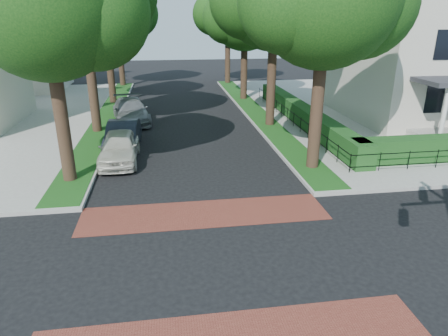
{
  "coord_description": "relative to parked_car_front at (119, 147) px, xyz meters",
  "views": [
    {
      "loc": [
        -1.21,
        -9.9,
        6.79
      ],
      "look_at": [
        0.78,
        3.62,
        1.6
      ],
      "focal_mm": 32.0,
      "sensor_mm": 36.0,
      "label": 1
    }
  ],
  "objects": [
    {
      "name": "grass_strip_nw",
      "position": [
        -1.8,
        9.68,
        -0.61
      ],
      "size": [
        1.6,
        29.8,
        0.02
      ],
      "primitive_type": "cube",
      "color": "#154313",
      "rests_on": "sidewalk_nw"
    },
    {
      "name": "tree_right_back",
      "position": [
        9.2,
        23.8,
        6.5
      ],
      "size": [
        7.5,
        6.45,
        10.2
      ],
      "color": "black",
      "rests_on": "sidewalk_ne"
    },
    {
      "name": "crosswalk_far",
      "position": [
        3.6,
        -6.22,
        -0.76
      ],
      "size": [
        9.0,
        2.2,
        0.01
      ],
      "primitive_type": "cube",
      "color": "maroon",
      "rests_on": "ground"
    },
    {
      "name": "sidewalk_ne",
      "position": [
        23.1,
        9.58,
        -0.69
      ],
      "size": [
        30.0,
        30.0,
        0.15
      ],
      "primitive_type": "cube",
      "color": "gray",
      "rests_on": "ground"
    },
    {
      "name": "tree_left_far",
      "position": [
        -1.8,
        14.79,
        6.35
      ],
      "size": [
        7.0,
        6.02,
        9.86
      ],
      "color": "black",
      "rests_on": "sidewalk_nw"
    },
    {
      "name": "fence_main_road",
      "position": [
        10.5,
        5.58,
        -0.17
      ],
      "size": [
        0.06,
        18.0,
        0.9
      ],
      "primitive_type": null,
      "color": "black",
      "rests_on": "sidewalk_ne"
    },
    {
      "name": "grass_strip_ne",
      "position": [
        9.0,
        9.68,
        -0.61
      ],
      "size": [
        1.6,
        29.8,
        0.02
      ],
      "primitive_type": "cube",
      "color": "#154313",
      "rests_on": "sidewalk_ne"
    },
    {
      "name": "tree_right_far",
      "position": [
        9.2,
        14.8,
        6.14
      ],
      "size": [
        7.25,
        6.23,
        9.74
      ],
      "color": "black",
      "rests_on": "sidewalk_ne"
    },
    {
      "name": "parked_car_front",
      "position": [
        0.0,
        0.0,
        0.0
      ],
      "size": [
        1.82,
        4.5,
        1.53
      ],
      "primitive_type": "imported",
      "rotation": [
        0.0,
        0.0,
        0.0
      ],
      "color": "beige",
      "rests_on": "ground"
    },
    {
      "name": "tree_left_back",
      "position": [
        -1.8,
        23.81,
        6.64
      ],
      "size": [
        7.75,
        6.66,
        10.44
      ],
      "color": "black",
      "rests_on": "sidewalk_nw"
    },
    {
      "name": "parked_car_middle",
      "position": [
        0.0,
        2.1,
        -0.01
      ],
      "size": [
        1.75,
        4.62,
        1.51
      ],
      "primitive_type": "imported",
      "rotation": [
        0.0,
        0.0,
        -0.04
      ],
      "color": "black",
      "rests_on": "ground"
    },
    {
      "name": "parked_car_rear",
      "position": [
        0.0,
        8.16,
        0.02
      ],
      "size": [
        3.09,
        5.7,
        1.57
      ],
      "primitive_type": "imported",
      "rotation": [
        0.0,
        0.0,
        0.17
      ],
      "color": "slate",
      "rests_on": "ground"
    },
    {
      "name": "house_victorian",
      "position": [
        21.11,
        6.49,
        5.25
      ],
      "size": [
        13.0,
        13.05,
        12.48
      ],
      "color": "beige",
      "rests_on": "sidewalk_ne"
    },
    {
      "name": "tree_left_near",
      "position": [
        -1.8,
        -2.2,
        6.5
      ],
      "size": [
        7.5,
        6.45,
        10.2
      ],
      "color": "black",
      "rests_on": "sidewalk_nw"
    },
    {
      "name": "hedge_main_road",
      "position": [
        11.3,
        5.58,
        -0.02
      ],
      "size": [
        1.0,
        18.0,
        1.2
      ],
      "primitive_type": "cube",
      "color": "#184518",
      "rests_on": "sidewalk_ne"
    },
    {
      "name": "house_left_far",
      "position": [
        -11.89,
        22.57,
        4.27
      ],
      "size": [
        10.0,
        9.0,
        10.14
      ],
      "color": "beige",
      "rests_on": "sidewalk_nw"
    },
    {
      "name": "ground",
      "position": [
        3.6,
        -9.42,
        -0.77
      ],
      "size": [
        120.0,
        120.0,
        0.0
      ],
      "primitive_type": "plane",
      "color": "black",
      "rests_on": "ground"
    }
  ]
}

